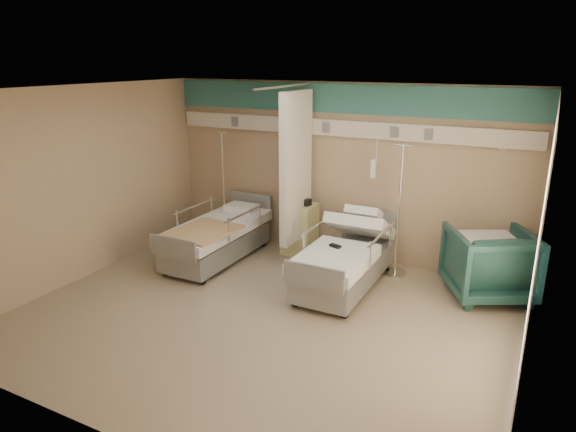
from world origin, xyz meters
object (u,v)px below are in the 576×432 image
at_px(bed_right, 345,266).
at_px(bedside_cabinet, 300,229).
at_px(visitor_armchair, 489,263).
at_px(bed_left, 217,242).
at_px(iv_stand_left, 225,217).
at_px(iv_stand_right, 396,249).

distance_m(bed_right, bedside_cabinet, 1.46).
bearing_deg(visitor_armchair, bed_left, -20.26).
distance_m(bed_left, visitor_armchair, 4.10).
xyz_separation_m(bed_left, visitor_armchair, (4.05, 0.60, 0.17)).
bearing_deg(bed_left, visitor_armchair, 8.43).
height_order(bed_left, iv_stand_left, iv_stand_left).
distance_m(iv_stand_right, iv_stand_left, 3.22).
bearing_deg(bed_left, iv_stand_right, 15.55).
relative_size(bed_right, iv_stand_right, 1.09).
bearing_deg(bedside_cabinet, bed_left, -139.40).
bearing_deg(iv_stand_right, bed_right, -124.91).
distance_m(bed_right, bed_left, 2.20).
height_order(bed_left, bedside_cabinet, bedside_cabinet).
xyz_separation_m(bed_right, bedside_cabinet, (-1.15, 0.90, 0.11)).
bearing_deg(iv_stand_right, visitor_armchair, -6.91).
xyz_separation_m(bed_right, bed_left, (-2.20, 0.00, 0.00)).
relative_size(bedside_cabinet, iv_stand_right, 0.43).
relative_size(bed_left, iv_stand_right, 1.09).
xyz_separation_m(bedside_cabinet, iv_stand_left, (-1.53, 0.05, -0.03)).
height_order(bed_right, iv_stand_left, iv_stand_left).
bearing_deg(bed_left, bedside_cabinet, 40.60).
height_order(bed_right, bed_left, same).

